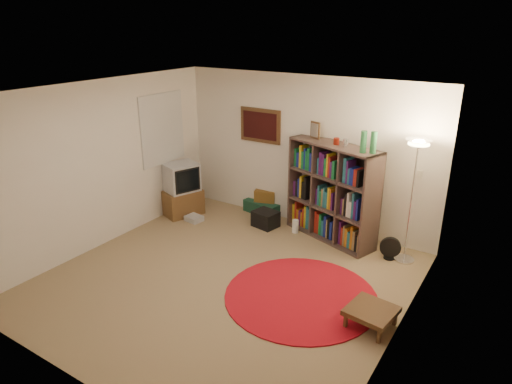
# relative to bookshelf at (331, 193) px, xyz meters

# --- Properties ---
(room) EXTENTS (4.54, 4.54, 2.54)m
(room) POSITION_rel_bookshelf_xyz_m (-0.68, -1.92, 0.51)
(room) COLOR #8B7351
(room) RESTS_ON ground
(bookshelf) EXTENTS (1.60, 0.91, 1.85)m
(bookshelf) POSITION_rel_bookshelf_xyz_m (0.00, 0.00, 0.00)
(bookshelf) COLOR #44322D
(bookshelf) RESTS_ON ground
(floor_lamp) EXTENTS (0.40, 0.40, 1.81)m
(floor_lamp) POSITION_rel_bookshelf_xyz_m (1.25, -0.13, 0.75)
(floor_lamp) COLOR silver
(floor_lamp) RESTS_ON ground
(floor_fan) EXTENTS (0.31, 0.20, 0.35)m
(floor_fan) POSITION_rel_bookshelf_xyz_m (1.05, -0.21, -0.57)
(floor_fan) COLOR black
(floor_fan) RESTS_ON ground
(tv_stand) EXTENTS (0.65, 0.77, 0.95)m
(tv_stand) POSITION_rel_bookshelf_xyz_m (-2.59, -0.56, -0.29)
(tv_stand) COLOR brown
(tv_stand) RESTS_ON ground
(dvd_box) EXTENTS (0.31, 0.27, 0.09)m
(dvd_box) POSITION_rel_bookshelf_xyz_m (-2.23, -0.70, -0.70)
(dvd_box) COLOR #B3B4B8
(dvd_box) RESTS_ON ground
(suitcase) EXTENTS (0.74, 0.54, 0.22)m
(suitcase) POSITION_rel_bookshelf_xyz_m (-1.40, 0.30, -0.64)
(suitcase) COLOR #143728
(suitcase) RESTS_ON ground
(wicker_basket) EXTENTS (0.43, 0.36, 0.21)m
(wicker_basket) POSITION_rel_bookshelf_xyz_m (-1.39, 0.32, -0.42)
(wicker_basket) COLOR brown
(wicker_basket) RESTS_ON suitcase
(duffel_bag) EXTENTS (0.45, 0.40, 0.27)m
(duffel_bag) POSITION_rel_bookshelf_xyz_m (-1.07, -0.22, -0.61)
(duffel_bag) COLOR black
(duffel_bag) RESTS_ON ground
(paper_towel) EXTENTS (0.12, 0.12, 0.22)m
(paper_towel) POSITION_rel_bookshelf_xyz_m (-0.53, -0.16, -0.64)
(paper_towel) COLOR white
(paper_towel) RESTS_ON ground
(red_rug) EXTENTS (1.94, 1.94, 0.02)m
(red_rug) POSITION_rel_bookshelf_xyz_m (0.41, -1.77, -0.74)
(red_rug) COLOR maroon
(red_rug) RESTS_ON ground
(side_table) EXTENTS (0.57, 0.57, 0.23)m
(side_table) POSITION_rel_bookshelf_xyz_m (1.35, -1.88, -0.55)
(side_table) COLOR #432A17
(side_table) RESTS_ON ground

